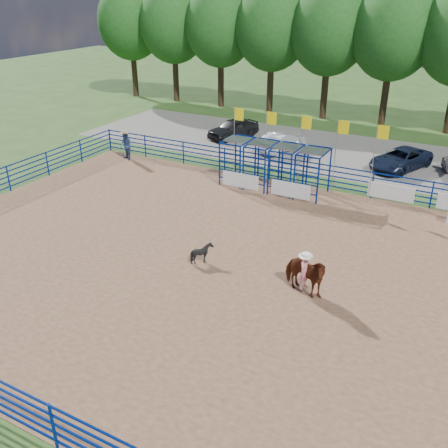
# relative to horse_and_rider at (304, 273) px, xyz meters

# --- Properties ---
(ground) EXTENTS (120.00, 120.00, 0.00)m
(ground) POSITION_rel_horse_and_rider_xyz_m (-2.98, 0.53, -0.92)
(ground) COLOR #3D6026
(ground) RESTS_ON ground
(arena_dirt) EXTENTS (30.00, 20.00, 0.02)m
(arena_dirt) POSITION_rel_horse_and_rider_xyz_m (-2.98, 0.53, -0.91)
(arena_dirt) COLOR #886044
(arena_dirt) RESTS_ON ground
(gravel_strip) EXTENTS (40.00, 10.00, 0.01)m
(gravel_strip) POSITION_rel_horse_and_rider_xyz_m (-2.98, 17.53, -0.91)
(gravel_strip) COLOR slate
(gravel_strip) RESTS_ON ground
(horse_and_rider) EXTENTS (2.11, 1.37, 2.39)m
(horse_and_rider) POSITION_rel_horse_and_rider_xyz_m (0.00, 0.00, 0.00)
(horse_and_rider) COLOR #602813
(horse_and_rider) RESTS_ON arena_dirt
(calf) EXTENTS (0.90, 0.82, 0.89)m
(calf) POSITION_rel_horse_and_rider_xyz_m (-4.50, 0.20, -0.45)
(calf) COLOR black
(calf) RESTS_ON arena_dirt
(spectator_cowboy) EXTENTS (1.11, 1.02, 1.91)m
(spectator_cowboy) POSITION_rel_horse_and_rider_xyz_m (-15.73, 9.45, 0.05)
(spectator_cowboy) COLOR navy
(spectator_cowboy) RESTS_ON arena_dirt
(car_a) EXTENTS (3.11, 4.51, 1.42)m
(car_a) POSITION_rel_horse_and_rider_xyz_m (-11.98, 17.47, -0.20)
(car_a) COLOR black
(car_a) RESTS_ON gravel_strip
(car_b) EXTENTS (2.38, 4.23, 1.32)m
(car_b) POSITION_rel_horse_and_rider_xyz_m (-7.52, 16.07, -0.25)
(car_b) COLOR #92959A
(car_b) RESTS_ON gravel_strip
(car_c) EXTENTS (3.70, 5.06, 1.28)m
(car_c) POSITION_rel_horse_and_rider_xyz_m (0.45, 16.15, -0.27)
(car_c) COLOR #131B31
(car_c) RESTS_ON gravel_strip
(perimeter_fence) EXTENTS (30.10, 20.10, 1.50)m
(perimeter_fence) POSITION_rel_horse_and_rider_xyz_m (-2.98, 0.53, -0.17)
(perimeter_fence) COLOR navy
(perimeter_fence) RESTS_ON ground
(chute_assembly) EXTENTS (19.32, 2.41, 4.20)m
(chute_assembly) POSITION_rel_horse_and_rider_xyz_m (-4.88, 9.37, 0.34)
(chute_assembly) COLOR navy
(chute_assembly) RESTS_ON ground
(treeline) EXTENTS (56.40, 6.40, 11.24)m
(treeline) POSITION_rel_horse_and_rider_xyz_m (-2.98, 26.53, 6.62)
(treeline) COLOR #3F2B19
(treeline) RESTS_ON ground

